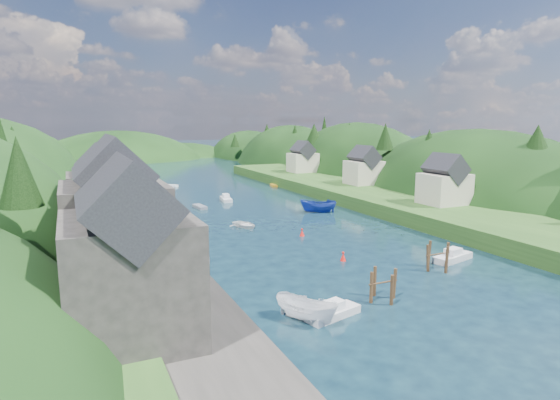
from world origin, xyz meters
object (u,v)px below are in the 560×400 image
piling_cluster_near (383,288)px  channel_buoy_near (343,257)px  channel_buoy_far (302,233)px  piling_cluster_far (438,259)px

piling_cluster_near → channel_buoy_near: size_ratio=3.08×
piling_cluster_near → channel_buoy_far: (4.23, 24.23, -0.65)m
piling_cluster_far → piling_cluster_near: bearing=-156.0°
piling_cluster_far → channel_buoy_near: size_ratio=3.17×
piling_cluster_near → channel_buoy_near: bearing=74.8°
channel_buoy_near → channel_buoy_far: 12.49m
channel_buoy_near → channel_buoy_far: (1.03, 12.44, 0.00)m
piling_cluster_near → channel_buoy_near: piling_cluster_near is taller
piling_cluster_near → piling_cluster_far: piling_cluster_far is taller
channel_buoy_near → channel_buoy_far: size_ratio=1.00×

